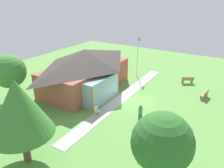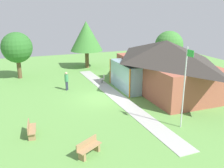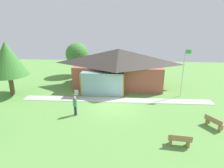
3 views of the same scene
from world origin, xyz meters
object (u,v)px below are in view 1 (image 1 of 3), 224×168
(tree_west_hedge, at_px, (19,108))
(tree_behind_pavilion_left, at_px, (9,72))
(patio_chair_west, at_px, (97,111))
(visitor_strolling_lawn, at_px, (140,112))
(tree_lawn_corner, at_px, (162,143))
(flagpole, at_px, (138,55))
(bench_front_right, at_px, (205,95))
(bench_lawn_far_right, at_px, (187,80))
(pavilion, at_px, (86,69))

(tree_west_hedge, relative_size, tree_behind_pavilion_left, 1.21)
(patio_chair_west, height_order, tree_behind_pavilion_left, tree_behind_pavilion_left)
(visitor_strolling_lawn, xyz_separation_m, tree_lawn_corner, (-6.01, -3.97, 2.31))
(tree_lawn_corner, bearing_deg, visitor_strolling_lawn, 33.41)
(flagpole, distance_m, tree_west_hedge, 18.52)
(bench_front_right, distance_m, patio_chair_west, 11.67)
(bench_lawn_far_right, relative_size, tree_west_hedge, 0.26)
(pavilion, height_order, bench_front_right, pavilion)
(flagpole, height_order, tree_behind_pavilion_left, flagpole)
(pavilion, bearing_deg, flagpole, -22.84)
(visitor_strolling_lawn, height_order, tree_west_hedge, tree_west_hedge)
(bench_lawn_far_right, distance_m, tree_lawn_corner, 17.61)
(pavilion, xyz_separation_m, patio_chair_west, (-4.13, -4.45, -1.99))
(tree_behind_pavilion_left, bearing_deg, patio_chair_west, -76.89)
(visitor_strolling_lawn, bearing_deg, bench_front_right, 18.16)
(pavilion, distance_m, visitor_strolling_lawn, 8.99)
(flagpole, xyz_separation_m, tree_behind_pavilion_left, (-13.28, 7.60, 0.24))
(patio_chair_west, distance_m, tree_west_hedge, 8.12)
(patio_chair_west, distance_m, tree_behind_pavilion_left, 9.71)
(tree_west_hedge, bearing_deg, bench_front_right, -26.18)
(tree_lawn_corner, bearing_deg, flagpole, 29.89)
(bench_front_right, xyz_separation_m, bench_lawn_far_right, (3.19, 2.64, 0.00))
(flagpole, xyz_separation_m, bench_front_right, (-2.27, -9.05, -2.47))
(bench_front_right, distance_m, tree_west_hedge, 18.39)
(patio_chair_west, bearing_deg, flagpole, -162.42)
(bench_front_right, relative_size, tree_west_hedge, 0.26)
(patio_chair_west, relative_size, tree_behind_pavilion_left, 0.18)
(pavilion, bearing_deg, tree_behind_pavilion_left, 143.43)
(visitor_strolling_lawn, xyz_separation_m, tree_west_hedge, (-8.26, 4.25, 2.97))
(pavilion, bearing_deg, visitor_strolling_lawn, -110.76)
(bench_lawn_far_right, bearing_deg, patio_chair_west, -144.00)
(flagpole, relative_size, visitor_strolling_lawn, 2.98)
(bench_lawn_far_right, bearing_deg, tree_behind_pavilion_left, -166.47)
(pavilion, height_order, flagpole, flagpole)
(pavilion, height_order, tree_lawn_corner, tree_lawn_corner)
(tree_west_hedge, bearing_deg, patio_chair_west, -3.13)
(bench_front_right, relative_size, tree_behind_pavilion_left, 0.32)
(bench_front_right, xyz_separation_m, visitor_strolling_lawn, (-7.92, 3.70, 0.62))
(flagpole, height_order, tree_west_hedge, tree_west_hedge)
(flagpole, distance_m, visitor_strolling_lawn, 11.65)
(pavilion, relative_size, visitor_strolling_lawn, 6.49)
(visitor_strolling_lawn, bearing_deg, tree_west_hedge, -164.02)
(flagpole, relative_size, tree_behind_pavilion_left, 1.08)
(bench_lawn_far_right, bearing_deg, tree_west_hedge, -137.22)
(pavilion, xyz_separation_m, visitor_strolling_lawn, (-3.15, -8.31, -1.38))
(visitor_strolling_lawn, relative_size, tree_west_hedge, 0.30)
(bench_front_right, bearing_deg, patio_chair_west, 145.49)
(pavilion, height_order, visitor_strolling_lawn, pavilion)
(tree_west_hedge, bearing_deg, tree_lawn_corner, -74.68)
(bench_lawn_far_right, bearing_deg, flagpole, 156.33)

